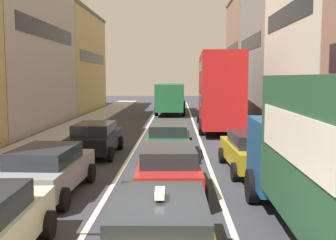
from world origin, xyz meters
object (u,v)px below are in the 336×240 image
(bus_mid_queue_primary, at_px, (219,88))
(sedan_left_lane_third, at_px, (95,138))
(sedan_right_lane_behind_truck, at_px, (253,150))
(wagon_left_lane_second, at_px, (48,169))
(bus_far_queue_secondary, at_px, (171,95))
(sedan_centre_lane_second, at_px, (168,168))
(hatchback_centre_lane_third, at_px, (169,139))
(taxi_centre_lane_front, at_px, (160,236))

(bus_mid_queue_primary, bearing_deg, sedan_left_lane_third, 147.53)
(sedan_right_lane_behind_truck, bearing_deg, sedan_left_lane_third, 63.11)
(wagon_left_lane_second, bearing_deg, bus_far_queue_secondary, -4.90)
(sedan_centre_lane_second, relative_size, hatchback_centre_lane_third, 1.00)
(taxi_centre_lane_front, height_order, wagon_left_lane_second, taxi_centre_lane_front)
(sedan_right_lane_behind_truck, relative_size, bus_far_queue_secondary, 0.41)
(taxi_centre_lane_front, relative_size, wagon_left_lane_second, 0.99)
(sedan_centre_lane_second, bearing_deg, wagon_left_lane_second, 91.43)
(sedan_left_lane_third, bearing_deg, sedan_centre_lane_second, -149.74)
(wagon_left_lane_second, xyz_separation_m, hatchback_centre_lane_third, (3.53, 6.04, 0.00))
(taxi_centre_lane_front, xyz_separation_m, sedan_centre_lane_second, (0.02, 5.21, -0.00))
(bus_mid_queue_primary, bearing_deg, taxi_centre_lane_front, 173.42)
(sedan_centre_lane_second, relative_size, sedan_left_lane_third, 1.01)
(sedan_centre_lane_second, height_order, sedan_left_lane_third, same)
(wagon_left_lane_second, bearing_deg, sedan_right_lane_behind_truck, -62.49)
(wagon_left_lane_second, relative_size, sedan_right_lane_behind_truck, 1.00)
(sedan_centre_lane_second, distance_m, hatchback_centre_lane_third, 5.81)
(sedan_right_lane_behind_truck, xyz_separation_m, bus_far_queue_secondary, (-3.45, 24.77, 0.96))
(sedan_right_lane_behind_truck, bearing_deg, sedan_centre_lane_second, 131.75)
(taxi_centre_lane_front, bearing_deg, sedan_left_lane_third, 16.35)
(hatchback_centre_lane_third, height_order, sedan_right_lane_behind_truck, same)
(hatchback_centre_lane_third, distance_m, sedan_left_lane_third, 3.38)
(sedan_left_lane_third, bearing_deg, bus_far_queue_secondary, -7.66)
(bus_mid_queue_primary, height_order, bus_far_queue_secondary, bus_mid_queue_primary)
(taxi_centre_lane_front, distance_m, sedan_left_lane_third, 11.74)
(sedan_centre_lane_second, bearing_deg, sedan_right_lane_behind_truck, -48.14)
(sedan_right_lane_behind_truck, relative_size, bus_mid_queue_primary, 0.41)
(sedan_left_lane_third, bearing_deg, hatchback_centre_lane_third, -93.00)
(sedan_centre_lane_second, bearing_deg, bus_mid_queue_primary, -13.46)
(bus_mid_queue_primary, bearing_deg, sedan_right_lane_behind_truck, -177.98)
(sedan_left_lane_third, xyz_separation_m, bus_far_queue_secondary, (3.11, 21.77, 0.96))
(hatchback_centre_lane_third, bearing_deg, sedan_centre_lane_second, -177.57)
(sedan_right_lane_behind_truck, bearing_deg, taxi_centre_lane_front, 156.85)
(bus_mid_queue_primary, bearing_deg, sedan_centre_lane_second, 170.69)
(wagon_left_lane_second, height_order, sedan_left_lane_third, same)
(hatchback_centre_lane_third, distance_m, sedan_right_lane_behind_truck, 4.25)
(sedan_left_lane_third, height_order, bus_mid_queue_primary, bus_mid_queue_primary)
(hatchback_centre_lane_third, bearing_deg, sedan_left_lane_third, 88.20)
(hatchback_centre_lane_third, bearing_deg, wagon_left_lane_second, 151.40)
(sedan_left_lane_third, bearing_deg, taxi_centre_lane_front, -162.56)
(sedan_centre_lane_second, height_order, hatchback_centre_lane_third, same)
(wagon_left_lane_second, relative_size, bus_mid_queue_primary, 0.41)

